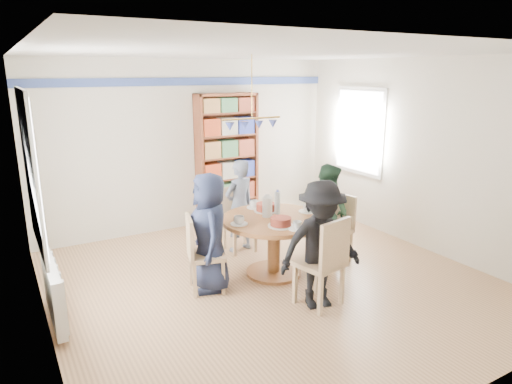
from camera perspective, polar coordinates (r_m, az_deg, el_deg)
ground at (r=5.71m, az=2.04°, el=-11.14°), size 5.00×5.00×0.00m
room_shell at (r=5.83m, az=-4.54°, el=6.38°), size 5.00×5.00×5.00m
radiator at (r=5.13m, az=-23.97°, el=-11.34°), size 0.12×1.00×0.60m
dining_table at (r=5.71m, az=2.27°, el=-5.07°), size 1.30×1.30×0.75m
chair_left at (r=5.34m, az=-7.08°, el=-7.26°), size 0.49×0.49×0.92m
chair_right at (r=6.27m, az=10.19°, el=-4.04°), size 0.49×0.49×0.90m
chair_far at (r=6.54m, az=-2.39°, el=-2.98°), size 0.41×0.41×0.91m
chair_near at (r=4.98m, az=8.69°, el=-8.27°), size 0.53×0.53×1.02m
person_left at (r=5.31m, az=-5.81°, el=-5.02°), size 0.59×0.77×1.41m
person_right at (r=6.17m, az=8.88°, el=-2.61°), size 0.59×0.72×1.34m
person_far at (r=6.44m, az=-2.09°, el=-1.75°), size 0.54×0.41×1.33m
person_near at (r=4.94m, az=8.07°, el=-6.61°), size 1.01×0.71×1.42m
bookshelf at (r=7.59m, az=-3.64°, el=3.92°), size 1.03×0.31×2.17m
tableware at (r=5.64m, az=1.93°, el=-2.54°), size 1.19×1.19×0.31m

